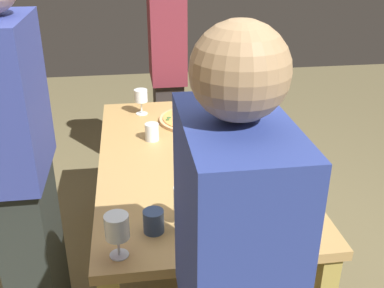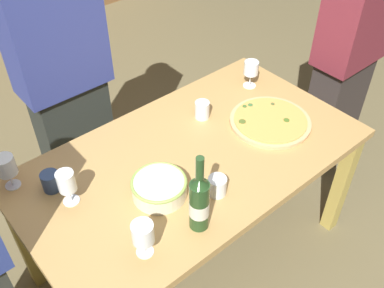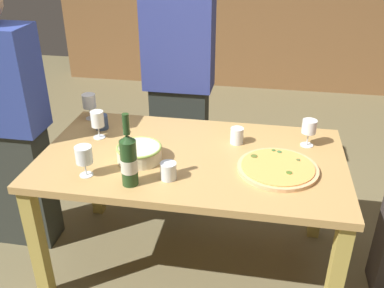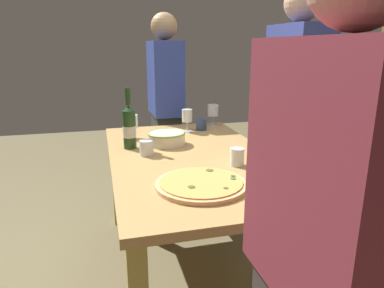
{
  "view_description": "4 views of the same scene",
  "coord_description": "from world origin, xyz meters",
  "px_view_note": "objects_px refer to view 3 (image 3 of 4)",
  "views": [
    {
      "loc": [
        -1.97,
        0.28,
        1.76
      ],
      "look_at": [
        0.0,
        0.0,
        0.82
      ],
      "focal_mm": 42.57,
      "sensor_mm": 36.0,
      "label": 1
    },
    {
      "loc": [
        -0.95,
        -1.12,
        2.13
      ],
      "look_at": [
        0.0,
        0.0,
        0.82
      ],
      "focal_mm": 41.02,
      "sensor_mm": 36.0,
      "label": 2
    },
    {
      "loc": [
        0.34,
        -1.94,
        1.86
      ],
      "look_at": [
        0.0,
        0.0,
        0.82
      ],
      "focal_mm": 39.94,
      "sensor_mm": 36.0,
      "label": 3
    },
    {
      "loc": [
        1.82,
        -0.48,
        1.34
      ],
      "look_at": [
        0.0,
        0.0,
        0.82
      ],
      "focal_mm": 32.87,
      "sensor_mm": 36.0,
      "label": 4
    }
  ],
  "objects_px": {
    "wine_bottle": "(129,159)",
    "wine_glass_far_right": "(89,102)",
    "cup_amber": "(168,171)",
    "person_guest_left": "(8,126)",
    "wine_glass_far_left": "(84,155)",
    "cup_ceramic": "(102,122)",
    "person_guest_right": "(179,84)",
    "serving_bowl": "(139,152)",
    "wine_glass_by_bottle": "(98,120)",
    "pizza": "(278,168)",
    "dining_table": "(192,170)",
    "wine_glass_near_pizza": "(309,127)",
    "cup_spare": "(237,136)"
  },
  "relations": [
    {
      "from": "pizza",
      "to": "wine_glass_near_pizza",
      "type": "bearing_deg",
      "value": 61.69
    },
    {
      "from": "wine_bottle",
      "to": "wine_glass_far_right",
      "type": "distance_m",
      "value": 0.82
    },
    {
      "from": "serving_bowl",
      "to": "wine_glass_far_right",
      "type": "relative_size",
      "value": 1.45
    },
    {
      "from": "dining_table",
      "to": "wine_glass_near_pizza",
      "type": "xyz_separation_m",
      "value": [
        0.61,
        0.22,
        0.2
      ]
    },
    {
      "from": "cup_amber",
      "to": "person_guest_left",
      "type": "xyz_separation_m",
      "value": [
        -1.01,
        0.3,
        0.01
      ]
    },
    {
      "from": "dining_table",
      "to": "cup_ceramic",
      "type": "bearing_deg",
      "value": 158.95
    },
    {
      "from": "wine_glass_near_pizza",
      "to": "cup_amber",
      "type": "bearing_deg",
      "value": -145.6
    },
    {
      "from": "wine_glass_far_right",
      "to": "cup_ceramic",
      "type": "bearing_deg",
      "value": -46.31
    },
    {
      "from": "serving_bowl",
      "to": "cup_amber",
      "type": "bearing_deg",
      "value": -38.57
    },
    {
      "from": "wine_bottle",
      "to": "wine_glass_far_right",
      "type": "bearing_deg",
      "value": 124.77
    },
    {
      "from": "wine_bottle",
      "to": "cup_ceramic",
      "type": "distance_m",
      "value": 0.65
    },
    {
      "from": "pizza",
      "to": "wine_glass_far_left",
      "type": "height_order",
      "value": "wine_glass_far_left"
    },
    {
      "from": "cup_ceramic",
      "to": "person_guest_right",
      "type": "distance_m",
      "value": 0.65
    },
    {
      "from": "wine_glass_near_pizza",
      "to": "cup_amber",
      "type": "distance_m",
      "value": 0.82
    },
    {
      "from": "wine_glass_near_pizza",
      "to": "cup_ceramic",
      "type": "relative_size",
      "value": 1.76
    },
    {
      "from": "cup_spare",
      "to": "wine_glass_far_left",
      "type": "bearing_deg",
      "value": -146.07
    },
    {
      "from": "wine_glass_far_left",
      "to": "cup_ceramic",
      "type": "xyz_separation_m",
      "value": [
        -0.11,
        0.51,
        -0.07
      ]
    },
    {
      "from": "dining_table",
      "to": "pizza",
      "type": "xyz_separation_m",
      "value": [
        0.45,
        -0.08,
        0.11
      ]
    },
    {
      "from": "dining_table",
      "to": "wine_glass_by_bottle",
      "type": "relative_size",
      "value": 9.93
    },
    {
      "from": "wine_bottle",
      "to": "wine_glass_far_left",
      "type": "distance_m",
      "value": 0.24
    },
    {
      "from": "cup_spare",
      "to": "person_guest_left",
      "type": "height_order",
      "value": "person_guest_left"
    },
    {
      "from": "wine_glass_far_right",
      "to": "wine_bottle",
      "type": "bearing_deg",
      "value": -55.23
    },
    {
      "from": "wine_bottle",
      "to": "person_guest_left",
      "type": "xyz_separation_m",
      "value": [
        -0.85,
        0.38,
        -0.08
      ]
    },
    {
      "from": "dining_table",
      "to": "cup_spare",
      "type": "relative_size",
      "value": 17.59
    },
    {
      "from": "dining_table",
      "to": "cup_spare",
      "type": "height_order",
      "value": "cup_spare"
    },
    {
      "from": "serving_bowl",
      "to": "wine_glass_by_bottle",
      "type": "bearing_deg",
      "value": 145.41
    },
    {
      "from": "wine_glass_far_left",
      "to": "person_guest_left",
      "type": "xyz_separation_m",
      "value": [
        -0.61,
        0.34,
        -0.06
      ]
    },
    {
      "from": "wine_glass_near_pizza",
      "to": "person_guest_left",
      "type": "bearing_deg",
      "value": -174.47
    },
    {
      "from": "wine_glass_far_right",
      "to": "serving_bowl",
      "type": "bearing_deg",
      "value": -45.04
    },
    {
      "from": "pizza",
      "to": "wine_glass_far_right",
      "type": "bearing_deg",
      "value": 159.6
    },
    {
      "from": "wine_bottle",
      "to": "wine_glass_far_right",
      "type": "xyz_separation_m",
      "value": [
        -0.47,
        0.67,
        -0.02
      ]
    },
    {
      "from": "serving_bowl",
      "to": "person_guest_left",
      "type": "relative_size",
      "value": 0.15
    },
    {
      "from": "wine_bottle",
      "to": "cup_amber",
      "type": "xyz_separation_m",
      "value": [
        0.17,
        0.08,
        -0.09
      ]
    },
    {
      "from": "cup_amber",
      "to": "cup_ceramic",
      "type": "height_order",
      "value": "cup_ceramic"
    },
    {
      "from": "wine_bottle",
      "to": "cup_spare",
      "type": "bearing_deg",
      "value": 47.52
    },
    {
      "from": "serving_bowl",
      "to": "wine_glass_far_left",
      "type": "relative_size",
      "value": 1.49
    },
    {
      "from": "cup_ceramic",
      "to": "person_guest_left",
      "type": "bearing_deg",
      "value": -161.29
    },
    {
      "from": "pizza",
      "to": "person_guest_right",
      "type": "bearing_deg",
      "value": 128.77
    },
    {
      "from": "wine_bottle",
      "to": "cup_amber",
      "type": "bearing_deg",
      "value": 24.68
    },
    {
      "from": "wine_glass_near_pizza",
      "to": "wine_bottle",
      "type": "bearing_deg",
      "value": -147.37
    },
    {
      "from": "wine_glass_near_pizza",
      "to": "cup_spare",
      "type": "xyz_separation_m",
      "value": [
        -0.38,
        -0.04,
        -0.06
      ]
    },
    {
      "from": "wine_glass_near_pizza",
      "to": "wine_glass_by_bottle",
      "type": "distance_m",
      "value": 1.17
    },
    {
      "from": "dining_table",
      "to": "serving_bowl",
      "type": "distance_m",
      "value": 0.31
    },
    {
      "from": "wine_bottle",
      "to": "cup_spare",
      "type": "xyz_separation_m",
      "value": [
        0.46,
        0.5,
        -0.09
      ]
    },
    {
      "from": "wine_glass_far_right",
      "to": "cup_spare",
      "type": "bearing_deg",
      "value": -10.46
    },
    {
      "from": "serving_bowl",
      "to": "wine_glass_near_pizza",
      "type": "bearing_deg",
      "value": 19.98
    },
    {
      "from": "cup_amber",
      "to": "wine_glass_far_right",
      "type": "bearing_deg",
      "value": 136.74
    },
    {
      "from": "wine_glass_far_right",
      "to": "wine_glass_far_left",
      "type": "bearing_deg",
      "value": -70.03
    },
    {
      "from": "dining_table",
      "to": "wine_glass_near_pizza",
      "type": "distance_m",
      "value": 0.68
    },
    {
      "from": "cup_ceramic",
      "to": "cup_spare",
      "type": "height_order",
      "value": "cup_spare"
    }
  ]
}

